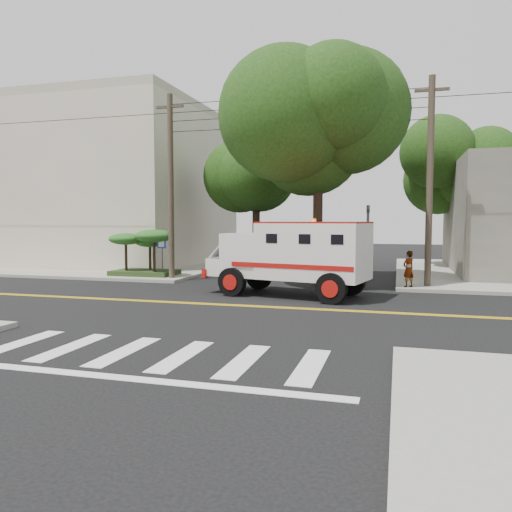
% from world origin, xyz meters
% --- Properties ---
extents(ground, '(100.00, 100.00, 0.00)m').
position_xyz_m(ground, '(0.00, 0.00, 0.00)').
color(ground, black).
rests_on(ground, ground).
extents(sidewalk_nw, '(17.00, 17.00, 0.15)m').
position_xyz_m(sidewalk_nw, '(-13.50, 13.50, 0.07)').
color(sidewalk_nw, gray).
rests_on(sidewalk_nw, ground).
extents(building_left, '(16.00, 14.00, 10.00)m').
position_xyz_m(building_left, '(-15.50, 15.00, 5.15)').
color(building_left, beige).
rests_on(building_left, sidewalk_nw).
extents(utility_pole_left, '(0.28, 0.28, 9.00)m').
position_xyz_m(utility_pole_left, '(-5.60, 6.00, 4.50)').
color(utility_pole_left, '#382D23').
rests_on(utility_pole_left, ground).
extents(utility_pole_right, '(0.28, 0.28, 9.00)m').
position_xyz_m(utility_pole_right, '(6.30, 6.20, 4.50)').
color(utility_pole_right, '#382D23').
rests_on(utility_pole_right, ground).
extents(tree_main, '(6.08, 5.70, 9.85)m').
position_xyz_m(tree_main, '(1.94, 6.21, 7.20)').
color(tree_main, black).
rests_on(tree_main, ground).
extents(tree_left, '(4.48, 4.20, 7.70)m').
position_xyz_m(tree_left, '(-2.68, 11.79, 5.73)').
color(tree_left, black).
rests_on(tree_left, ground).
extents(tree_right, '(4.80, 4.50, 8.20)m').
position_xyz_m(tree_right, '(8.84, 15.77, 6.09)').
color(tree_right, black).
rests_on(tree_right, ground).
extents(traffic_signal, '(0.15, 0.18, 3.60)m').
position_xyz_m(traffic_signal, '(3.80, 5.60, 2.23)').
color(traffic_signal, '#3F3F42').
rests_on(traffic_signal, ground).
extents(accessibility_sign, '(0.45, 0.10, 2.02)m').
position_xyz_m(accessibility_sign, '(-6.20, 6.17, 1.37)').
color(accessibility_sign, '#3F3F42').
rests_on(accessibility_sign, ground).
extents(palm_planter, '(3.52, 2.63, 2.36)m').
position_xyz_m(palm_planter, '(-7.44, 6.62, 1.65)').
color(palm_planter, '#1E3314').
rests_on(palm_planter, sidewalk_nw).
extents(armored_truck, '(6.70, 3.60, 2.90)m').
position_xyz_m(armored_truck, '(1.17, 2.71, 1.65)').
color(armored_truck, silver).
rests_on(armored_truck, ground).
extents(pedestrian_a, '(0.66, 0.65, 1.53)m').
position_xyz_m(pedestrian_a, '(5.50, 5.50, 0.92)').
color(pedestrian_a, gray).
rests_on(pedestrian_a, sidewalk_ne).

